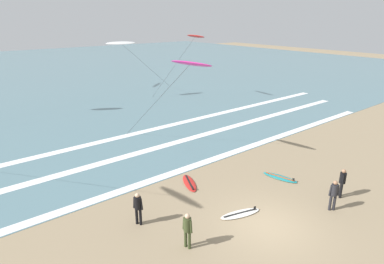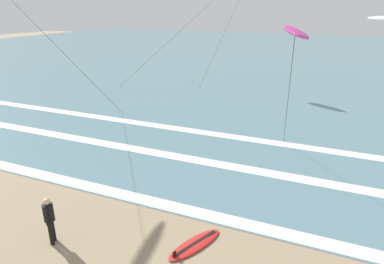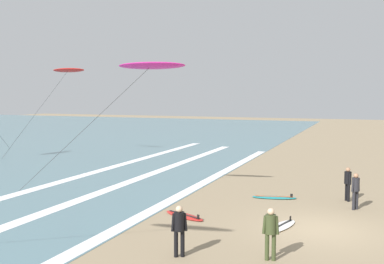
{
  "view_description": "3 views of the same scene",
  "coord_description": "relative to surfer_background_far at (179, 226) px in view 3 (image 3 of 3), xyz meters",
  "views": [
    {
      "loc": [
        -10.61,
        -7.77,
        8.98
      ],
      "look_at": [
        0.41,
        5.97,
        2.79
      ],
      "focal_mm": 30.82,
      "sensor_mm": 36.0,
      "label": 1
    },
    {
      "loc": [
        2.88,
        -2.44,
        6.99
      ],
      "look_at": [
        -1.46,
        7.92,
        2.73
      ],
      "focal_mm": 30.89,
      "sensor_mm": 36.0,
      "label": 2
    },
    {
      "loc": [
        -16.6,
        -1.46,
        4.96
      ],
      "look_at": [
        -3.19,
        3.84,
        3.75
      ],
      "focal_mm": 41.24,
      "sensor_mm": 36.0,
      "label": 3
    }
  ],
  "objects": [
    {
      "name": "kite_magenta_high_left",
      "position": [
        6.28,
        4.11,
        5.34
      ],
      "size": [
        1.46,
        9.0,
        6.55
      ],
      "color": "#CC2384",
      "rests_on": "ground"
    },
    {
      "name": "wave_foam_mid_break",
      "position": [
        4.57,
        7.29,
        -0.94
      ],
      "size": [
        47.51,
        0.72,
        0.01
      ],
      "primitive_type": "cube",
      "color": "white",
      "rests_on": "ocean_surface"
    },
    {
      "name": "surfer_left_far",
      "position": [
        7.97,
        -4.89,
        0.0
      ],
      "size": [
        0.46,
        0.38,
        1.6
      ],
      "color": "#232328",
      "rests_on": "ground"
    },
    {
      "name": "surfer_background_far",
      "position": [
        0.0,
        0.0,
        0.0
      ],
      "size": [
        0.32,
        0.49,
        1.6
      ],
      "color": "black",
      "rests_on": "ground"
    },
    {
      "name": "wave_foam_shoreline",
      "position": [
        6.39,
        3.24,
        -0.94
      ],
      "size": [
        39.19,
        0.64,
        0.01
      ],
      "primitive_type": "cube",
      "color": "white",
      "rests_on": "ocean_surface"
    },
    {
      "name": "ground_plane",
      "position": [
        4.48,
        -3.75,
        -0.96
      ],
      "size": [
        160.0,
        160.0,
        0.0
      ],
      "primitive_type": "plane",
      "color": "#937F60"
    },
    {
      "name": "surfboard_foreground_flat",
      "position": [
        4.17,
        -2.37,
        -0.91
      ],
      "size": [
        2.18,
        1.14,
        0.25
      ],
      "color": "silver",
      "rests_on": "ground"
    },
    {
      "name": "kite_red_far_left",
      "position": [
        17.31,
        17.12,
        5.98
      ],
      "size": [
        3.76,
        5.72,
        7.18
      ],
      "color": "red",
      "rests_on": "ground"
    },
    {
      "name": "wave_foam_outer_break",
      "position": [
        5.5,
        10.96,
        -0.94
      ],
      "size": [
        49.05,
        0.74,
        0.01
      ],
      "primitive_type": "cube",
      "color": "white",
      "rests_on": "ocean_surface"
    },
    {
      "name": "surfer_right_near",
      "position": [
        9.49,
        -4.52,
        0.0
      ],
      "size": [
        0.48,
        0.34,
        1.6
      ],
      "color": "black",
      "rests_on": "ground"
    },
    {
      "name": "surfer_mid_group",
      "position": [
        0.74,
        -2.66,
        0.0
      ],
      "size": [
        0.32,
        0.52,
        1.6
      ],
      "color": "#384223",
      "rests_on": "ground"
    },
    {
      "name": "surfboard_left_pile",
      "position": [
        4.19,
        1.58,
        -0.91
      ],
      "size": [
        1.42,
        2.16,
        0.25
      ],
      "color": "red",
      "rests_on": "ground"
    },
    {
      "name": "surfboard_right_spare",
      "position": [
        8.77,
        -1.21,
        -0.91
      ],
      "size": [
        1.05,
        2.18,
        0.25
      ],
      "color": "teal",
      "rests_on": "ground"
    }
  ]
}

